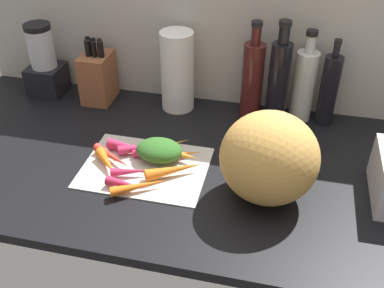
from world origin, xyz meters
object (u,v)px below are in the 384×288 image
object	(u,v)px
carrot_7	(164,146)
carrot_11	(174,170)
paper_towel_roll	(177,71)
carrot_3	(145,147)
knife_block	(98,76)
carrot_10	(177,154)
carrot_1	(112,157)
carrot_2	(159,156)
bottle_1	(278,81)
winter_squash	(269,158)
blender_appliance	(44,64)
carrot_9	(138,186)
carrot_4	(107,162)
bottle_3	(329,89)
bottle_2	(304,84)
carrot_8	(130,148)
cutting_board	(145,167)
carrot_0	(130,171)
bottle_0	(252,79)
carrot_5	(126,184)
carrot_6	(175,154)

from	to	relation	value
carrot_7	carrot_11	xyz separation A→B (cm)	(6.21, -11.36, 0.72)
paper_towel_roll	carrot_3	bearing A→B (deg)	-95.48
knife_block	carrot_10	bearing A→B (deg)	-38.94
carrot_1	knife_block	size ratio (longest dim) A/B	0.65
carrot_2	carrot_11	distance (cm)	8.87
carrot_2	bottle_1	xyz separation A→B (cm)	(31.40, 30.48, 13.09)
winter_squash	blender_appliance	world-z (taller)	blender_appliance
carrot_1	carrot_9	distance (cm)	16.07
carrot_4	bottle_3	xyz separation A→B (cm)	(61.38, 40.74, 9.85)
bottle_2	winter_squash	bearing A→B (deg)	-100.05
carrot_7	bottle_3	bearing A→B (deg)	30.89
carrot_7	carrot_8	xyz separation A→B (cm)	(-9.50, -4.11, 0.68)
cutting_board	carrot_7	xyz separation A→B (cm)	(3.17, 9.42, 1.42)
carrot_10	bottle_2	bearing A→B (deg)	43.66
carrot_4	carrot_10	size ratio (longest dim) A/B	0.88
carrot_9	carrot_10	size ratio (longest dim) A/B	1.16
carrot_1	winter_squash	size ratio (longest dim) A/B	0.58
carrot_9	carrot_4	bearing A→B (deg)	147.56
carrot_2	carrot_3	size ratio (longest dim) A/B	1.02
carrot_8	carrot_11	distance (cm)	17.29
winter_squash	bottle_3	xyz separation A→B (cm)	(15.49, 41.83, -0.30)
carrot_9	carrot_0	bearing A→B (deg)	127.79
blender_appliance	paper_towel_roll	distance (cm)	49.73
bottle_2	bottle_3	world-z (taller)	bottle_2
bottle_0	carrot_9	bearing A→B (deg)	-117.75
carrot_7	carrot_11	world-z (taller)	carrot_11
carrot_5	carrot_9	xyz separation A→B (cm)	(3.71, 0.02, 0.01)
winter_squash	bottle_3	distance (cm)	44.60
carrot_8	carrot_9	size ratio (longest dim) A/B	0.94
carrot_3	winter_squash	bearing A→B (deg)	-16.09
carrot_7	winter_squash	size ratio (longest dim) A/B	0.65
carrot_11	bottle_2	xyz separation A→B (cm)	(33.43, 40.56, 10.35)
bottle_1	blender_appliance	bearing A→B (deg)	179.30
bottle_0	carrot_4	bearing A→B (deg)	-133.49
carrot_9	carrot_10	distance (cm)	17.45
carrot_11	paper_towel_roll	world-z (taller)	paper_towel_roll
carrot_0	carrot_10	bearing A→B (deg)	44.19
carrot_3	bottle_2	distance (cm)	56.15
carrot_5	paper_towel_roll	bearing A→B (deg)	86.82
carrot_11	bottle_1	xyz separation A→B (cm)	(25.14, 36.73, 12.43)
blender_appliance	bottle_0	world-z (taller)	bottle_0
carrot_8	paper_towel_roll	world-z (taller)	paper_towel_roll
bottle_0	carrot_1	bearing A→B (deg)	-135.55
blender_appliance	bottle_1	distance (cm)	83.74
carrot_9	blender_appliance	distance (cm)	69.42
carrot_10	blender_appliance	xyz separation A→B (cm)	(-57.28, 30.28, 8.79)
carrot_6	winter_squash	bearing A→B (deg)	-19.56
blender_appliance	bottle_3	world-z (taller)	bottle_3
paper_towel_roll	bottle_1	world-z (taller)	bottle_1
carrot_2	blender_appliance	bearing A→B (deg)	148.91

